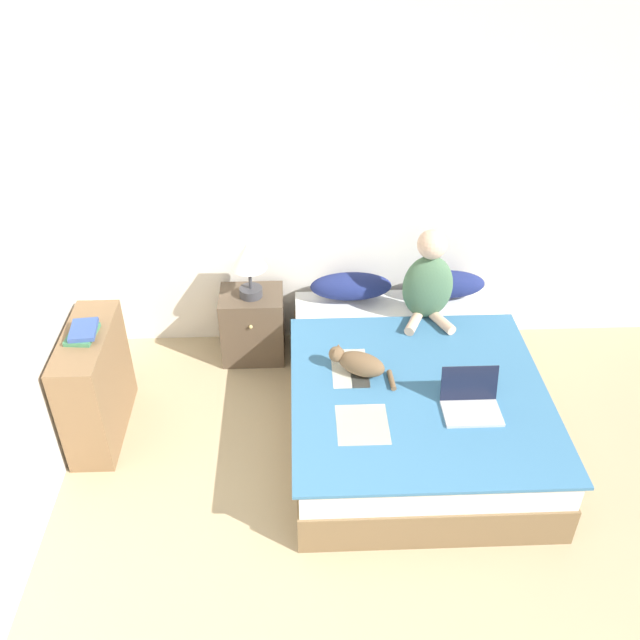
% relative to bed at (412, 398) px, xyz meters
% --- Properties ---
extents(wall_back, '(5.25, 0.05, 2.55)m').
position_rel_bed_xyz_m(wall_back, '(-0.09, 1.08, 1.05)').
color(wall_back, silver).
rests_on(wall_back, ground_plane).
extents(bed, '(1.58, 2.01, 0.46)m').
position_rel_bed_xyz_m(bed, '(0.00, 0.00, 0.00)').
color(bed, brown).
rests_on(bed, ground_plane).
extents(pillow_near, '(0.60, 0.23, 0.20)m').
position_rel_bed_xyz_m(pillow_near, '(-0.35, 0.87, 0.34)').
color(pillow_near, navy).
rests_on(pillow_near, bed).
extents(pillow_far, '(0.60, 0.23, 0.20)m').
position_rel_bed_xyz_m(pillow_far, '(0.35, 0.87, 0.34)').
color(pillow_far, navy).
rests_on(pillow_far, bed).
extents(person_sitting, '(0.36, 0.35, 0.68)m').
position_rel_bed_xyz_m(person_sitting, '(0.16, 0.60, 0.53)').
color(person_sitting, '#476B4C').
rests_on(person_sitting, bed).
extents(cat_tabby, '(0.41, 0.32, 0.16)m').
position_rel_bed_xyz_m(cat_tabby, '(-0.36, -0.00, 0.31)').
color(cat_tabby, brown).
rests_on(cat_tabby, bed).
extents(laptop_open, '(0.34, 0.28, 0.24)m').
position_rel_bed_xyz_m(laptop_open, '(0.27, -0.37, 0.29)').
color(laptop_open, '#B7B7BC').
rests_on(laptop_open, bed).
extents(nightstand, '(0.46, 0.39, 0.55)m').
position_rel_bed_xyz_m(nightstand, '(-1.08, 0.82, 0.04)').
color(nightstand, brown).
rests_on(nightstand, ground_plane).
extents(table_lamp, '(0.25, 0.25, 0.43)m').
position_rel_bed_xyz_m(table_lamp, '(-1.07, 0.80, 0.61)').
color(table_lamp, '#38383D').
rests_on(table_lamp, nightstand).
extents(bookshelf, '(0.28, 0.79, 0.77)m').
position_rel_bed_xyz_m(bookshelf, '(-2.05, 0.04, 0.16)').
color(bookshelf, brown).
rests_on(bookshelf, ground_plane).
extents(book_stack_top, '(0.19, 0.24, 0.06)m').
position_rel_bed_xyz_m(book_stack_top, '(-2.05, 0.04, 0.57)').
color(book_stack_top, '#3D7A51').
rests_on(book_stack_top, bookshelf).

